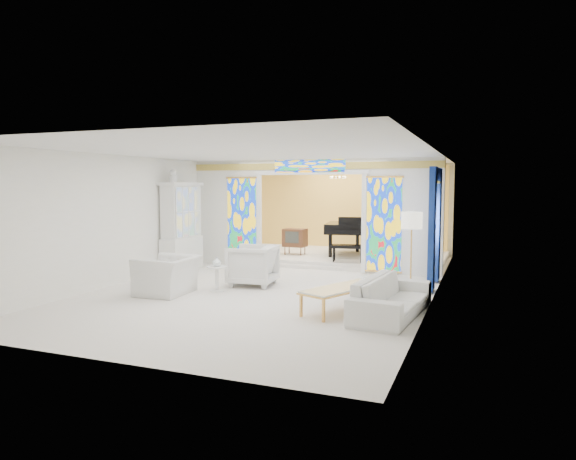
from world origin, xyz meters
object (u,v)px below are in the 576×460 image
at_px(armchair_right, 252,265).
at_px(grand_piano, 357,228).
at_px(sofa, 392,297).
at_px(coffee_table, 347,288).
at_px(tv_console, 295,238).
at_px(armchair_left, 168,275).
at_px(china_cabinet, 181,227).

height_order(armchair_right, grand_piano, grand_piano).
bearing_deg(armchair_right, grand_piano, 159.36).
height_order(sofa, coffee_table, sofa).
bearing_deg(tv_console, armchair_right, -80.75).
xyz_separation_m(armchair_left, grand_piano, (2.59, 6.38, 0.59)).
relative_size(armchair_left, grand_piano, 0.38).
bearing_deg(grand_piano, sofa, -80.80).
bearing_deg(armchair_right, sofa, 58.99).
relative_size(armchair_left, sofa, 0.52).
xyz_separation_m(china_cabinet, coffee_table, (5.32, -2.75, -0.75)).
distance_m(china_cabinet, tv_console, 3.65).
relative_size(armchair_left, coffee_table, 0.57).
bearing_deg(china_cabinet, armchair_left, -62.80).
distance_m(china_cabinet, grand_piano, 5.41).
xyz_separation_m(armchair_right, coffee_table, (2.63, -1.51, -0.05)).
distance_m(armchair_left, armchair_right, 1.97).
bearing_deg(sofa, armchair_right, 70.87).
xyz_separation_m(armchair_right, sofa, (3.47, -1.64, -0.13)).
xyz_separation_m(sofa, grand_piano, (-2.17, 6.53, 0.64)).
distance_m(sofa, coffee_table, 0.86).
xyz_separation_m(china_cabinet, grand_piano, (4.00, 3.64, -0.19)).
bearing_deg(armchair_right, china_cabinet, -120.52).
height_order(armchair_left, coffee_table, armchair_left).
xyz_separation_m(armchair_right, grand_piano, (1.30, 4.89, 0.51)).
distance_m(china_cabinet, armchair_right, 3.05).
bearing_deg(tv_console, armchair_left, -95.65).
distance_m(grand_piano, tv_console, 1.96).
relative_size(china_cabinet, sofa, 1.16).
distance_m(armchair_left, grand_piano, 6.91).
height_order(sofa, tv_console, tv_console).
bearing_deg(sofa, armchair_left, 94.35).
relative_size(armchair_right, tv_console, 1.30).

